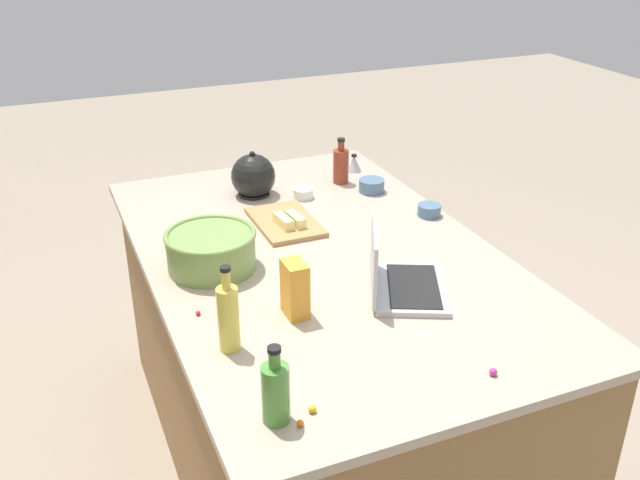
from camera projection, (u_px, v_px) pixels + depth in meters
ground_plane at (320, 454)px, 2.82m from camera, size 12.00×12.00×0.00m
island_counter at (320, 361)px, 2.62m from camera, size 1.86×1.16×0.90m
laptop at (398, 278)px, 2.17m from camera, size 0.37×0.34×0.22m
mixing_bowl_large at (211, 249)px, 2.30m from camera, size 0.30×0.30×0.13m
bottle_olive at (276, 392)px, 1.62m from camera, size 0.07×0.07×0.20m
bottle_oil at (228, 317)px, 1.87m from camera, size 0.06×0.06×0.25m
bottle_soy at (341, 165)px, 2.98m from camera, size 0.07×0.07×0.19m
kettle at (253, 176)px, 2.86m from camera, size 0.21×0.18×0.20m
cutting_board at (285, 222)px, 2.63m from camera, size 0.33×0.21×0.02m
butter_stick_left at (295, 219)px, 2.59m from camera, size 0.11×0.05×0.04m
butter_stick_right at (283, 221)px, 2.58m from camera, size 0.11×0.05×0.04m
ramekin_small at (303, 193)px, 2.86m from camera, size 0.08×0.08×0.04m
ramekin_medium at (429, 210)px, 2.70m from camera, size 0.09×0.09×0.04m
ramekin_wide at (372, 186)px, 2.91m from camera, size 0.10×0.10×0.05m
kitchen_timer at (354, 163)px, 3.13m from camera, size 0.07×0.07×0.08m
candy_bag at (295, 289)px, 2.04m from camera, size 0.09×0.06×0.17m
candy_0 at (198, 313)px, 2.07m from camera, size 0.01×0.01×0.01m
candy_1 at (493, 372)px, 1.81m from camera, size 0.02×0.02×0.02m
candy_2 at (167, 246)px, 2.45m from camera, size 0.02×0.02×0.02m
candy_4 at (312, 409)px, 1.68m from camera, size 0.02×0.02×0.02m
candy_5 at (300, 423)px, 1.63m from camera, size 0.02×0.02×0.02m
candy_6 at (336, 166)px, 3.17m from camera, size 0.02×0.02×0.02m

